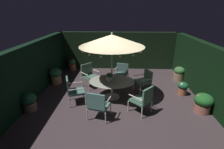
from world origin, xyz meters
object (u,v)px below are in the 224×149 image
patio_chair_southeast (122,72)px  patio_chair_southwest (73,89)px  patio_umbrella (112,41)px  patio_chair_south (89,74)px  potted_plant_left_far (183,88)px  potted_plant_right_far (179,73)px  potted_plant_back_right (72,64)px  patio_chair_northeast (143,99)px  potted_plant_back_left (29,102)px  centerpiece_planter (109,77)px  patio_chair_east (145,79)px  patio_dining_table (112,84)px  potted_plant_left_near (56,75)px  patio_chair_north (98,104)px  potted_plant_front_corner (203,102)px

patio_chair_southeast → patio_chair_southwest: (-1.81, -1.94, 0.03)m
patio_umbrella → patio_chair_south: bearing=136.9°
patio_chair_southeast → potted_plant_left_far: size_ratio=1.66×
potted_plant_right_far → patio_umbrella: bearing=-149.9°
potted_plant_back_right → potted_plant_right_far: 5.83m
patio_chair_northeast → patio_chair_southwest: bearing=168.0°
potted_plant_back_left → patio_umbrella: bearing=20.2°
centerpiece_planter → patio_chair_south: (-1.00, 1.10, -0.33)m
patio_chair_east → patio_chair_south: patio_chair_south is taller
patio_dining_table → potted_plant_right_far: 3.77m
patio_umbrella → patio_chair_south: size_ratio=2.48×
potted_plant_left_far → potted_plant_back_left: bearing=-166.3°
patio_dining_table → patio_chair_south: patio_chair_south is taller
patio_umbrella → potted_plant_back_left: patio_umbrella is taller
centerpiece_planter → patio_chair_east: 1.64m
patio_chair_northeast → potted_plant_left_near: 4.41m
patio_umbrella → patio_chair_north: 2.29m
potted_plant_right_far → potted_plant_back_left: bearing=-154.3°
patio_dining_table → potted_plant_right_far: size_ratio=2.57×
centerpiece_planter → patio_chair_east: (1.46, 0.66, -0.37)m
patio_dining_table → potted_plant_left_near: (-2.71, 1.20, -0.18)m
patio_chair_north → patio_chair_southeast: patio_chair_north is taller
patio_chair_east → patio_chair_southwest: patio_chair_southwest is taller
potted_plant_back_right → potted_plant_right_far: potted_plant_right_far is taller
patio_chair_north → patio_chair_southwest: patio_chair_southwest is taller
centerpiece_planter → potted_plant_back_left: (-2.74, -0.97, -0.59)m
patio_umbrella → patio_dining_table: bearing=-64.0°
centerpiece_planter → potted_plant_front_corner: bearing=-13.8°
patio_chair_north → potted_plant_front_corner: (3.53, 0.57, -0.19)m
patio_chair_southeast → potted_plant_back_right: patio_chair_southeast is taller
patio_chair_north → potted_plant_front_corner: patio_chair_north is taller
patio_chair_northeast → patio_chair_east: size_ratio=1.05×
patio_chair_east → patio_dining_table: bearing=-156.8°
patio_chair_east → patio_chair_northeast: bearing=-99.8°
potted_plant_back_right → potted_plant_front_corner: bearing=-35.2°
patio_chair_southeast → potted_plant_back_left: patio_chair_southeast is taller
potted_plant_back_right → patio_chair_southeast: bearing=-30.2°
centerpiece_planter → patio_chair_south: size_ratio=0.35×
patio_chair_northeast → patio_chair_southwest: patio_chair_southwest is taller
patio_chair_northeast → patio_chair_north: bearing=-164.3°
patio_chair_northeast → potted_plant_left_far: patio_chair_northeast is taller
centerpiece_planter → patio_chair_north: 1.45m
patio_chair_east → potted_plant_front_corner: (1.79, -1.46, -0.19)m
patio_dining_table → patio_chair_northeast: patio_chair_northeast is taller
patio_chair_north → patio_chair_south: bearing=106.2°
patio_dining_table → potted_plant_back_left: 3.03m
patio_chair_southeast → potted_plant_back_right: size_ratio=1.41×
patio_chair_east → patio_chair_southwest: bearing=-158.6°
centerpiece_planter → potted_plant_front_corner: centerpiece_planter is taller
patio_chair_south → potted_plant_left_far: size_ratio=1.86×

